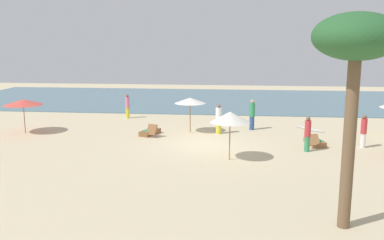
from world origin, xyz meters
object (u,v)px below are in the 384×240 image
(umbrella_3, at_px, (23,102))
(person_2, at_px, (364,131))
(person_3, at_px, (308,134))
(palm_0, at_px, (356,45))
(person_0, at_px, (252,114))
(surfboard, at_px, (309,129))
(umbrella_0, at_px, (230,117))
(person_1, at_px, (219,119))
(lounger_2, at_px, (150,132))
(person_5, at_px, (128,106))
(umbrella_2, at_px, (190,101))
(lounger_0, at_px, (315,142))

(umbrella_3, relative_size, person_2, 1.31)
(person_3, height_order, palm_0, palm_0)
(person_0, distance_m, surfboard, 3.70)
(umbrella_0, distance_m, umbrella_3, 13.00)
(person_1, height_order, palm_0, palm_0)
(umbrella_3, bearing_deg, lounger_2, 1.73)
(person_0, relative_size, person_2, 1.09)
(person_5, bearing_deg, umbrella_2, -40.53)
(person_2, xyz_separation_m, person_5, (-14.08, 6.88, -0.01))
(umbrella_0, relative_size, person_3, 1.28)
(umbrella_3, relative_size, person_5, 1.32)
(umbrella_2, xyz_separation_m, palm_0, (5.93, -12.42, 3.38))
(person_0, bearing_deg, person_3, -62.68)
(lounger_0, bearing_deg, palm_0, -95.23)
(lounger_0, bearing_deg, person_1, 156.48)
(umbrella_2, height_order, person_3, umbrella_2)
(umbrella_0, relative_size, person_2, 1.32)
(person_2, bearing_deg, surfboard, 114.03)
(lounger_0, bearing_deg, umbrella_2, 160.76)
(umbrella_0, relative_size, lounger_2, 1.30)
(umbrella_2, height_order, person_0, umbrella_2)
(lounger_2, relative_size, surfboard, 0.82)
(lounger_0, xyz_separation_m, lounger_2, (-9.09, 1.49, 0.00))
(palm_0, bearing_deg, person_0, 99.38)
(person_3, distance_m, person_5, 13.66)
(person_3, relative_size, person_5, 1.04)
(lounger_2, height_order, person_1, person_1)
(person_2, xyz_separation_m, surfboard, (-1.96, 4.39, -0.84))
(umbrella_0, xyz_separation_m, umbrella_3, (-12.19, 4.52, -0.17))
(palm_0, bearing_deg, person_5, 123.10)
(person_2, xyz_separation_m, palm_0, (-3.26, -9.72, 4.43))
(umbrella_3, xyz_separation_m, surfboard, (16.98, 2.83, -1.80))
(umbrella_2, bearing_deg, lounger_2, -158.08)
(person_2, distance_m, surfboard, 4.88)
(person_5, bearing_deg, palm_0, -56.90)
(person_0, height_order, person_2, person_0)
(person_1, bearing_deg, person_5, 146.69)
(person_1, height_order, person_3, person_3)
(umbrella_3, height_order, surfboard, umbrella_3)
(surfboard, bearing_deg, person_2, -65.97)
(umbrella_3, bearing_deg, person_0, 9.77)
(person_0, bearing_deg, person_5, 160.71)
(umbrella_0, bearing_deg, umbrella_3, 159.65)
(person_5, bearing_deg, umbrella_3, -132.42)
(umbrella_3, relative_size, palm_0, 0.36)
(lounger_0, distance_m, surfboard, 4.11)
(umbrella_2, relative_size, person_2, 1.22)
(umbrella_0, relative_size, person_0, 1.21)
(umbrella_2, xyz_separation_m, lounger_0, (6.84, -2.39, -1.75))
(lounger_2, bearing_deg, umbrella_3, -178.27)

